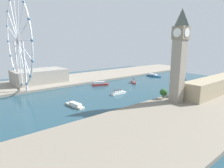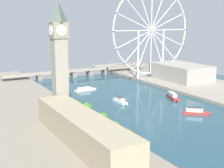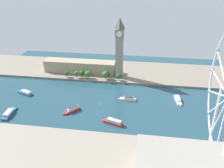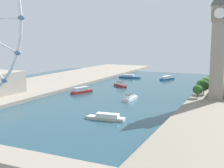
# 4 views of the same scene
# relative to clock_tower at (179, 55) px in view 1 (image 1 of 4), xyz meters

# --- Properties ---
(ground_plane) EXTENTS (382.39, 382.39, 0.00)m
(ground_plane) POSITION_rel_clock_tower_xyz_m (81.88, -15.46, -50.42)
(ground_plane) COLOR #234756
(riverbank_left) EXTENTS (90.00, 520.00, 3.00)m
(riverbank_left) POSITION_rel_clock_tower_xyz_m (-24.31, -15.46, -48.92)
(riverbank_left) COLOR gray
(riverbank_left) RESTS_ON ground_plane
(riverbank_right) EXTENTS (90.00, 520.00, 3.00)m
(riverbank_right) POSITION_rel_clock_tower_xyz_m (188.08, -15.46, -48.92)
(riverbank_right) COLOR gray
(riverbank_right) RESTS_ON ground_plane
(clock_tower) EXTENTS (13.36, 13.36, 91.01)m
(clock_tower) POSITION_rel_clock_tower_xyz_m (0.00, 0.00, 0.00)
(clock_tower) COLOR gray
(clock_tower) RESTS_ON riverbank_left
(parliament_block) EXTENTS (22.00, 114.92, 18.65)m
(parliament_block) POSITION_rel_clock_tower_xyz_m (-9.79, -65.46, -38.10)
(parliament_block) COLOR tan
(parliament_block) RESTS_ON riverbank_left
(tree_row_embankment) EXTENTS (11.89, 89.68, 13.17)m
(tree_row_embankment) POSITION_rel_clock_tower_xyz_m (13.51, -34.45, -39.67)
(tree_row_embankment) COLOR #513823
(tree_row_embankment) RESTS_ON riverbank_left
(ferris_wheel) EXTENTS (118.56, 3.20, 120.39)m
(ferris_wheel) POSITION_rel_clock_tower_xyz_m (164.21, 106.01, 13.73)
(ferris_wheel) COLOR silver
(ferris_wheel) RESTS_ON riverbank_right
(riverside_hall) EXTENTS (46.33, 75.74, 19.60)m
(riverside_hall) POSITION_rel_clock_tower_xyz_m (189.31, 74.33, -37.62)
(riverside_hall) COLOR gray
(riverside_hall) RESTS_ON riverbank_right
(tour_boat_0) EXTENTS (14.91, 27.36, 5.09)m
(tour_boat_0) POSITION_rel_clock_tower_xyz_m (71.21, -121.19, -48.32)
(tour_boat_0) COLOR #235684
(tour_boat_0) RESTS_ON ground_plane
(tour_boat_1) EXTENTS (5.91, 24.19, 5.67)m
(tour_boat_1) POSITION_rel_clock_tower_xyz_m (67.46, 19.77, -48.14)
(tour_boat_1) COLOR white
(tour_boat_1) RESTS_ON ground_plane
(tour_boat_2) EXTENTS (29.47, 8.79, 4.23)m
(tour_boat_2) POSITION_rel_clock_tower_xyz_m (59.62, 84.68, -48.70)
(tour_boat_2) COLOR beige
(tour_boat_2) RESTS_ON ground_plane
(tour_boat_3) EXTENTS (32.05, 9.26, 5.07)m
(tour_boat_3) POSITION_rel_clock_tower_xyz_m (121.85, -116.46, -48.39)
(tour_boat_3) COLOR #235684
(tour_boat_3) RESTS_ON ground_plane
(tour_boat_4) EXTENTS (21.74, 18.59, 5.88)m
(tour_boat_4) POSITION_rel_clock_tower_xyz_m (104.71, -44.73, -48.00)
(tour_boat_4) COLOR #B22D28
(tour_boat_4) RESTS_ON ground_plane
(tour_boat_5) EXTENTS (12.88, 27.14, 5.93)m
(tour_boat_5) POSITION_rel_clock_tower_xyz_m (122.66, 8.12, -47.91)
(tour_boat_5) COLOR #B22D28
(tour_boat_5) RESTS_ON ground_plane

